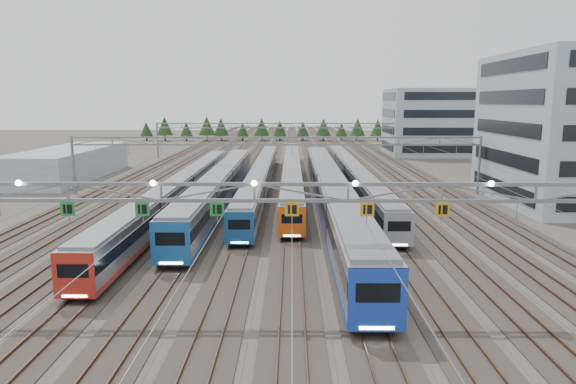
{
  "coord_description": "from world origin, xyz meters",
  "views": [
    {
      "loc": [
        2.24,
        -30.16,
        12.68
      ],
      "look_at": [
        1.84,
        21.58,
        3.5
      ],
      "focal_mm": 32.0,
      "sensor_mm": 36.0,
      "label": 1
    }
  ],
  "objects_px": {
    "train_e": "(330,190)",
    "train_f": "(353,175)",
    "gantry_near": "(254,196)",
    "train_b": "(221,185)",
    "west_shed": "(69,163)",
    "gantry_mid": "(276,148)",
    "depot_bldg_mid": "(529,142)",
    "gantry_far": "(282,130)",
    "train_c": "(261,176)",
    "train_d": "(292,171)",
    "depot_bldg_north": "(434,122)",
    "train_a": "(183,189)"
  },
  "relations": [
    {
      "from": "train_a",
      "to": "gantry_mid",
      "type": "distance_m",
      "value": 14.33
    },
    {
      "from": "train_c",
      "to": "train_f",
      "type": "height_order",
      "value": "train_f"
    },
    {
      "from": "train_e",
      "to": "gantry_near",
      "type": "distance_m",
      "value": 30.89
    },
    {
      "from": "train_a",
      "to": "train_c",
      "type": "distance_m",
      "value": 14.77
    },
    {
      "from": "train_e",
      "to": "gantry_far",
      "type": "height_order",
      "value": "gantry_far"
    },
    {
      "from": "train_d",
      "to": "gantry_near",
      "type": "relative_size",
      "value": 1.22
    },
    {
      "from": "train_c",
      "to": "gantry_far",
      "type": "relative_size",
      "value": 1.13
    },
    {
      "from": "train_b",
      "to": "west_shed",
      "type": "height_order",
      "value": "west_shed"
    },
    {
      "from": "west_shed",
      "to": "train_a",
      "type": "bearing_deg",
      "value": -43.51
    },
    {
      "from": "gantry_mid",
      "to": "west_shed",
      "type": "bearing_deg",
      "value": 156.97
    },
    {
      "from": "train_c",
      "to": "train_a",
      "type": "bearing_deg",
      "value": -127.53
    },
    {
      "from": "depot_bldg_north",
      "to": "train_c",
      "type": "bearing_deg",
      "value": -127.93
    },
    {
      "from": "train_f",
      "to": "west_shed",
      "type": "relative_size",
      "value": 2.18
    },
    {
      "from": "depot_bldg_north",
      "to": "gantry_near",
      "type": "bearing_deg",
      "value": -111.21
    },
    {
      "from": "train_e",
      "to": "train_f",
      "type": "xyz_separation_m",
      "value": [
        4.5,
        14.71,
        -0.37
      ]
    },
    {
      "from": "train_a",
      "to": "gantry_mid",
      "type": "bearing_deg",
      "value": 34.4
    },
    {
      "from": "train_e",
      "to": "train_f",
      "type": "height_order",
      "value": "train_e"
    },
    {
      "from": "gantry_mid",
      "to": "train_d",
      "type": "bearing_deg",
      "value": 75.7
    },
    {
      "from": "train_b",
      "to": "depot_bldg_mid",
      "type": "distance_m",
      "value": 57.25
    },
    {
      "from": "train_b",
      "to": "depot_bldg_mid",
      "type": "height_order",
      "value": "depot_bldg_mid"
    },
    {
      "from": "gantry_far",
      "to": "depot_bldg_mid",
      "type": "height_order",
      "value": "depot_bldg_mid"
    },
    {
      "from": "train_e",
      "to": "depot_bldg_north",
      "type": "bearing_deg",
      "value": 65.18
    },
    {
      "from": "train_b",
      "to": "gantry_far",
      "type": "bearing_deg",
      "value": 82.46
    },
    {
      "from": "train_f",
      "to": "depot_bldg_mid",
      "type": "xyz_separation_m",
      "value": [
        32.75,
        15.97,
        3.63
      ]
    },
    {
      "from": "train_c",
      "to": "gantry_mid",
      "type": "bearing_deg",
      "value": -60.71
    },
    {
      "from": "train_e",
      "to": "gantry_near",
      "type": "xyz_separation_m",
      "value": [
        -6.8,
        -29.76,
        4.76
      ]
    },
    {
      "from": "gantry_near",
      "to": "west_shed",
      "type": "relative_size",
      "value": 1.88
    },
    {
      "from": "gantry_far",
      "to": "west_shed",
      "type": "bearing_deg",
      "value": -139.36
    },
    {
      "from": "train_e",
      "to": "depot_bldg_north",
      "type": "relative_size",
      "value": 3.13
    },
    {
      "from": "train_d",
      "to": "train_e",
      "type": "height_order",
      "value": "train_e"
    },
    {
      "from": "train_a",
      "to": "gantry_near",
      "type": "height_order",
      "value": "gantry_near"
    },
    {
      "from": "gantry_mid",
      "to": "train_e",
      "type": "bearing_deg",
      "value": -56.91
    },
    {
      "from": "train_b",
      "to": "depot_bldg_north",
      "type": "xyz_separation_m",
      "value": [
        43.0,
        59.39,
        5.57
      ]
    },
    {
      "from": "gantry_mid",
      "to": "depot_bldg_north",
      "type": "bearing_deg",
      "value": 55.84
    },
    {
      "from": "gantry_mid",
      "to": "gantry_far",
      "type": "relative_size",
      "value": 1.0
    },
    {
      "from": "train_c",
      "to": "train_d",
      "type": "distance_m",
      "value": 6.59
    },
    {
      "from": "train_c",
      "to": "gantry_near",
      "type": "bearing_deg",
      "value": -87.14
    },
    {
      "from": "train_e",
      "to": "west_shed",
      "type": "height_order",
      "value": "west_shed"
    },
    {
      "from": "gantry_mid",
      "to": "depot_bldg_mid",
      "type": "relative_size",
      "value": 3.52
    },
    {
      "from": "train_d",
      "to": "gantry_far",
      "type": "distance_m",
      "value": 36.52
    },
    {
      "from": "train_b",
      "to": "west_shed",
      "type": "xyz_separation_m",
      "value": [
        -28.31,
        20.87,
        0.23
      ]
    },
    {
      "from": "train_a",
      "to": "train_f",
      "type": "height_order",
      "value": "train_a"
    },
    {
      "from": "train_d",
      "to": "west_shed",
      "type": "height_order",
      "value": "west_shed"
    },
    {
      "from": "train_f",
      "to": "gantry_mid",
      "type": "bearing_deg",
      "value": -158.86
    },
    {
      "from": "train_d",
      "to": "gantry_far",
      "type": "xyz_separation_m",
      "value": [
        -2.25,
        36.17,
        4.48
      ]
    },
    {
      "from": "train_d",
      "to": "train_a",
      "type": "bearing_deg",
      "value": -129.24
    },
    {
      "from": "train_a",
      "to": "train_b",
      "type": "distance_m",
      "value": 4.83
    },
    {
      "from": "depot_bldg_north",
      "to": "train_f",
      "type": "bearing_deg",
      "value": -117.0
    },
    {
      "from": "train_f",
      "to": "gantry_near",
      "type": "bearing_deg",
      "value": -104.25
    },
    {
      "from": "train_f",
      "to": "gantry_mid",
      "type": "distance_m",
      "value": 12.85
    }
  ]
}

